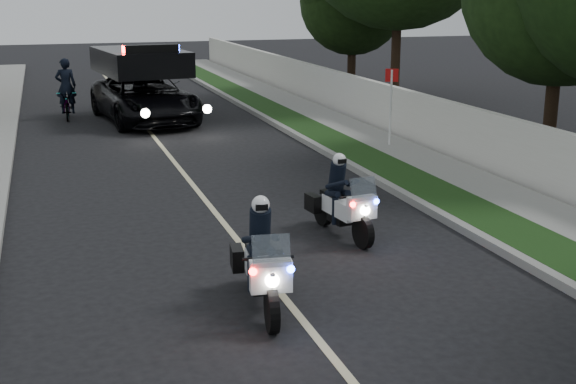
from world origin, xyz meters
The scene contains 15 objects.
curb_right centered at (4.10, 10.00, 0.07)m, with size 0.20×60.00×0.15m, color gray.
grass_verge centered at (4.80, 10.00, 0.08)m, with size 1.20×60.00×0.16m, color #193814.
sidewalk_right centered at (6.10, 10.00, 0.08)m, with size 1.40×60.00×0.16m, color gray.
property_wall centered at (7.10, 10.00, 0.75)m, with size 0.22×60.00×1.50m, color beige.
curb_left centered at (-4.10, 10.00, 0.07)m, with size 0.20×60.00×0.15m, color gray.
lane_marking centered at (0.00, 10.00, 0.00)m, with size 0.12×50.00×0.01m, color #BFB78C.
police_moto_left centered at (-0.39, 2.46, 0.00)m, with size 0.66×1.89×1.60m, color silver, non-canonical shape.
police_moto_right centered at (1.87, 5.10, 0.00)m, with size 0.63×1.79×1.52m, color silver, non-canonical shape.
police_suv centered at (0.14, 18.64, 0.00)m, with size 2.71×5.85×2.85m, color black.
bicycle centered at (-2.35, 20.04, 0.00)m, with size 0.66×1.89×0.99m, color black.
cyclist centered at (-2.35, 20.04, 0.00)m, with size 0.68×0.46×1.90m, color black.
sign_post centered at (6.00, 11.77, 0.00)m, with size 0.37×0.37×2.34m, color #B3100C, non-canonical shape.
tree_right_b centered at (9.82, 9.87, 0.00)m, with size 5.18×5.18×8.63m, color #1C3812, non-canonical shape.
tree_right_d centered at (9.99, 19.71, 0.00)m, with size 7.89×7.89×13.14m, color #214115, non-canonical shape.
tree_right_e centered at (9.71, 23.43, 0.00)m, with size 4.53×4.53×7.54m, color #19310F, non-canonical shape.
Camera 1 is at (-3.08, -6.97, 4.32)m, focal length 46.82 mm.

